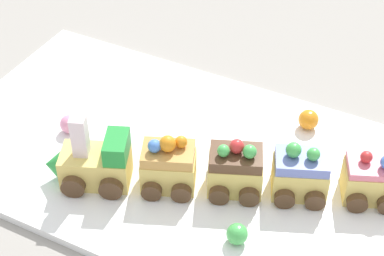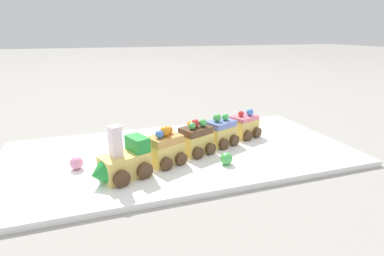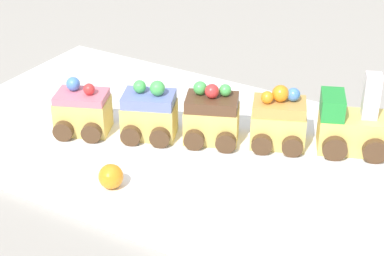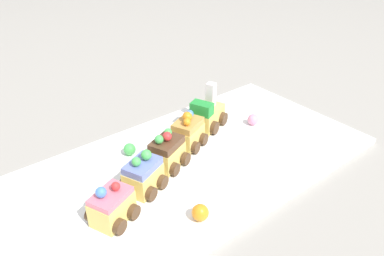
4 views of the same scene
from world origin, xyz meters
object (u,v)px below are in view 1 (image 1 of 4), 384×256
at_px(cake_car_blueberry, 300,174).
at_px(gumball_pink, 69,124).
at_px(gumball_green, 237,234).
at_px(cake_car_chocolate, 235,170).
at_px(cake_car_caramel, 168,166).
at_px(cake_car_strawberry, 372,180).
at_px(gumball_orange, 308,120).
at_px(cake_train_locomotive, 91,163).

relative_size(cake_car_blueberry, gumball_pink, 3.29).
distance_m(cake_car_blueberry, gumball_green, 0.12).
xyz_separation_m(cake_car_chocolate, cake_car_blueberry, (-0.07, -0.03, -0.00)).
height_order(cake_car_caramel, cake_car_strawberry, cake_car_caramel).
distance_m(cake_car_chocolate, gumball_green, 0.09).
bearing_deg(cake_car_blueberry, gumball_orange, -99.00).
bearing_deg(gumball_orange, gumball_green, 88.74).
height_order(gumball_orange, gumball_green, gumball_orange).
bearing_deg(cake_car_caramel, gumball_pink, -31.57).
xyz_separation_m(cake_car_chocolate, gumball_pink, (0.25, 0.01, -0.02)).
distance_m(cake_car_blueberry, cake_car_strawberry, 0.09).
height_order(cake_car_strawberry, gumball_orange, cake_car_strawberry).
distance_m(cake_car_chocolate, gumball_pink, 0.25).
bearing_deg(cake_car_chocolate, gumball_orange, -128.45).
bearing_deg(cake_car_caramel, cake_car_chocolate, 179.89).
bearing_deg(cake_car_strawberry, cake_car_blueberry, -0.09).
distance_m(cake_train_locomotive, cake_car_blueberry, 0.26).
bearing_deg(gumball_green, cake_car_chocolate, -64.02).
relative_size(cake_train_locomotive, cake_car_chocolate, 1.37).
bearing_deg(cake_car_chocolate, gumball_green, 93.31).
bearing_deg(gumball_green, cake_train_locomotive, -2.53).
xyz_separation_m(gumball_pink, gumball_green, (-0.29, 0.07, -0.00)).
relative_size(cake_car_strawberry, gumball_orange, 3.02).
xyz_separation_m(cake_train_locomotive, gumball_orange, (-0.21, -0.23, -0.01)).
relative_size(cake_train_locomotive, cake_car_blueberry, 1.37).
distance_m(cake_car_blueberry, gumball_pink, 0.33).
bearing_deg(gumball_orange, cake_car_strawberry, 141.16).
relative_size(cake_train_locomotive, gumball_pink, 4.53).
bearing_deg(cake_car_blueberry, gumball_green, 49.62).
height_order(cake_train_locomotive, cake_car_strawberry, cake_train_locomotive).
relative_size(cake_car_strawberry, gumball_pink, 3.29).
bearing_deg(cake_car_chocolate, cake_car_caramel, -0.11).
xyz_separation_m(cake_train_locomotive, gumball_pink, (0.08, -0.07, -0.02)).
relative_size(cake_car_caramel, gumball_green, 3.37).
relative_size(cake_car_caramel, gumball_pink, 3.29).
distance_m(gumball_orange, gumball_green, 0.23).
xyz_separation_m(cake_car_caramel, cake_car_blueberry, (-0.15, -0.06, -0.00)).
relative_size(cake_car_strawberry, gumball_green, 3.37).
bearing_deg(cake_train_locomotive, gumball_orange, -156.00).
bearing_deg(gumball_orange, cake_car_blueberry, 103.67).
xyz_separation_m(cake_car_chocolate, gumball_green, (-0.04, 0.08, -0.02)).
relative_size(cake_car_chocolate, gumball_pink, 3.29).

